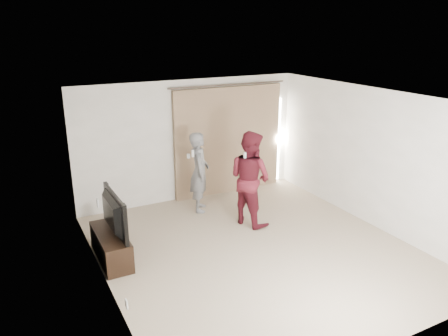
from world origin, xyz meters
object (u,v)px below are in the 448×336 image
at_px(tv_console, 111,246).
at_px(person_woman, 250,178).
at_px(tv, 108,214).
at_px(person_man, 199,172).

bearing_deg(tv_console, person_woman, 3.68).
distance_m(tv_console, person_woman, 2.82).
bearing_deg(tv, person_man, -62.01).
height_order(tv_console, tv, tv).
relative_size(tv_console, tv, 1.04).
xyz_separation_m(tv_console, tv, (0.00, 0.00, 0.57)).
bearing_deg(tv, tv_console, -0.00).
bearing_deg(person_man, person_woman, -58.91).
bearing_deg(person_man, tv_console, -151.18).
bearing_deg(tv, person_woman, -87.14).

